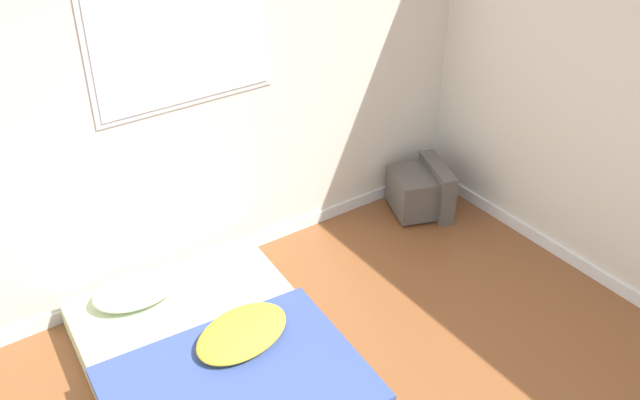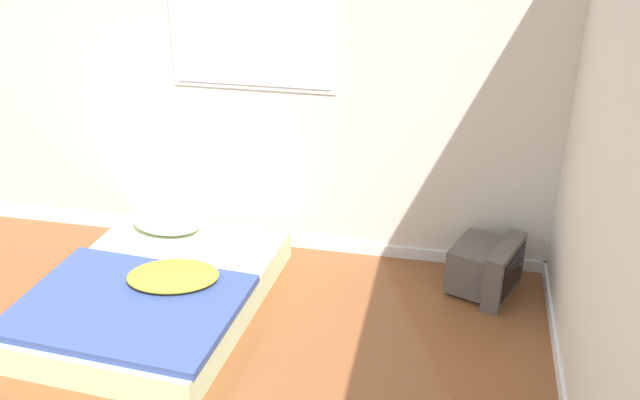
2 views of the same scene
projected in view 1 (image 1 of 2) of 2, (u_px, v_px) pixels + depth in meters
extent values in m
cube|color=silver|center=(99.00, 113.00, 4.01)|extent=(7.68, 0.06, 2.60)
cube|color=white|center=(133.00, 289.00, 4.66)|extent=(7.68, 0.02, 0.09)
cube|color=silver|center=(181.00, 28.00, 4.03)|extent=(1.15, 0.01, 0.96)
cube|color=white|center=(182.00, 28.00, 4.03)|extent=(1.08, 0.01, 0.89)
cube|color=beige|center=(215.00, 364.00, 4.02)|extent=(1.41, 1.81, 0.20)
ellipsoid|color=silver|center=(135.00, 290.00, 4.30)|extent=(0.54, 0.38, 0.14)
cube|color=#384C93|center=(238.00, 385.00, 3.72)|extent=(1.38, 1.09, 0.05)
ellipsoid|color=yellow|center=(242.00, 333.00, 3.96)|extent=(0.65, 0.50, 0.11)
cube|color=#56514C|center=(412.00, 192.00, 5.42)|extent=(0.40, 0.48, 0.31)
cube|color=#56514C|center=(436.00, 187.00, 5.45)|extent=(0.28, 0.50, 0.39)
cube|color=black|center=(444.00, 185.00, 5.46)|extent=(0.15, 0.38, 0.28)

